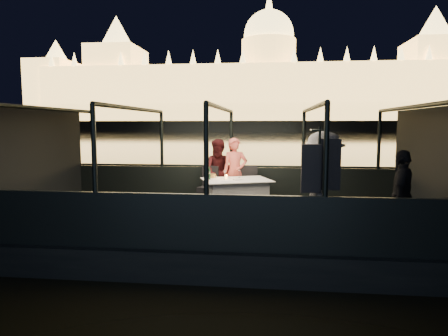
# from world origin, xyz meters

# --- Properties ---
(river_water) EXTENTS (500.00, 500.00, 0.00)m
(river_water) POSITION_xyz_m (0.00, 80.00, 0.00)
(river_water) COLOR black
(river_water) RESTS_ON ground
(boat_hull) EXTENTS (8.60, 4.40, 1.00)m
(boat_hull) POSITION_xyz_m (0.00, 0.00, 0.00)
(boat_hull) COLOR black
(boat_hull) RESTS_ON river_water
(boat_deck) EXTENTS (8.00, 4.00, 0.04)m
(boat_deck) POSITION_xyz_m (0.00, 0.00, 0.48)
(boat_deck) COLOR black
(boat_deck) RESTS_ON boat_hull
(gunwale_port) EXTENTS (8.00, 0.08, 0.90)m
(gunwale_port) POSITION_xyz_m (0.00, 2.00, 0.95)
(gunwale_port) COLOR black
(gunwale_port) RESTS_ON boat_deck
(gunwale_starboard) EXTENTS (8.00, 0.08, 0.90)m
(gunwale_starboard) POSITION_xyz_m (0.00, -2.00, 0.95)
(gunwale_starboard) COLOR black
(gunwale_starboard) RESTS_ON boat_deck
(cabin_glass_port) EXTENTS (8.00, 0.02, 1.40)m
(cabin_glass_port) POSITION_xyz_m (0.00, 2.00, 2.10)
(cabin_glass_port) COLOR #99B2B2
(cabin_glass_port) RESTS_ON gunwale_port
(cabin_glass_starboard) EXTENTS (8.00, 0.02, 1.40)m
(cabin_glass_starboard) POSITION_xyz_m (0.00, -2.00, 2.10)
(cabin_glass_starboard) COLOR #99B2B2
(cabin_glass_starboard) RESTS_ON gunwale_starboard
(cabin_roof_glass) EXTENTS (8.00, 4.00, 0.02)m
(cabin_roof_glass) POSITION_xyz_m (0.00, 0.00, 2.80)
(cabin_roof_glass) COLOR #99B2B2
(cabin_roof_glass) RESTS_ON boat_deck
(end_wall_fore) EXTENTS (0.02, 4.00, 2.30)m
(end_wall_fore) POSITION_xyz_m (-4.00, 0.00, 1.65)
(end_wall_fore) COLOR black
(end_wall_fore) RESTS_ON boat_deck
(end_wall_aft) EXTENTS (0.02, 4.00, 2.30)m
(end_wall_aft) POSITION_xyz_m (4.00, 0.00, 1.65)
(end_wall_aft) COLOR black
(end_wall_aft) RESTS_ON boat_deck
(canopy_ribs) EXTENTS (8.00, 4.00, 2.30)m
(canopy_ribs) POSITION_xyz_m (0.00, 0.00, 1.65)
(canopy_ribs) COLOR black
(canopy_ribs) RESTS_ON boat_deck
(embankment) EXTENTS (400.00, 140.00, 6.00)m
(embankment) POSITION_xyz_m (0.00, 210.00, 1.00)
(embankment) COLOR #423D33
(embankment) RESTS_ON ground
(parliament_building) EXTENTS (220.00, 32.00, 60.00)m
(parliament_building) POSITION_xyz_m (0.00, 175.00, 29.00)
(parliament_building) COLOR #F2D18C
(parliament_building) RESTS_ON embankment
(dining_table_central) EXTENTS (1.72, 1.49, 0.77)m
(dining_table_central) POSITION_xyz_m (0.24, 0.71, 0.89)
(dining_table_central) COLOR silver
(dining_table_central) RESTS_ON boat_deck
(chair_port_left) EXTENTS (0.58, 0.58, 0.96)m
(chair_port_left) POSITION_xyz_m (-0.48, 1.40, 0.95)
(chair_port_left) COLOR black
(chair_port_left) RESTS_ON boat_deck
(chair_port_right) EXTENTS (0.53, 0.53, 0.98)m
(chair_port_right) POSITION_xyz_m (0.45, 1.35, 0.95)
(chair_port_right) COLOR black
(chair_port_right) RESTS_ON boat_deck
(coat_stand) EXTENTS (0.58, 0.48, 1.94)m
(coat_stand) POSITION_xyz_m (1.74, -1.68, 1.40)
(coat_stand) COLOR black
(coat_stand) RESTS_ON boat_deck
(person_woman_coral) EXTENTS (0.68, 0.54, 1.66)m
(person_woman_coral) POSITION_xyz_m (0.14, 1.51, 1.25)
(person_woman_coral) COLOR #E56253
(person_woman_coral) RESTS_ON boat_deck
(person_man_maroon) EXTENTS (0.81, 0.64, 1.62)m
(person_man_maroon) POSITION_xyz_m (-0.25, 1.66, 1.25)
(person_man_maroon) COLOR #3A1013
(person_man_maroon) RESTS_ON boat_deck
(passenger_stripe) EXTENTS (0.84, 1.30, 1.88)m
(passenger_stripe) POSITION_xyz_m (1.85, -1.31, 1.35)
(passenger_stripe) COLOR silver
(passenger_stripe) RESTS_ON boat_deck
(passenger_dark) EXTENTS (0.73, 0.99, 1.56)m
(passenger_dark) POSITION_xyz_m (3.19, -1.08, 1.35)
(passenger_dark) COLOR black
(passenger_dark) RESTS_ON boat_deck
(wine_bottle) EXTENTS (0.08, 0.08, 0.29)m
(wine_bottle) POSITION_xyz_m (-0.36, 0.63, 1.42)
(wine_bottle) COLOR #13351C
(wine_bottle) RESTS_ON dining_table_central
(bread_basket) EXTENTS (0.26, 0.26, 0.09)m
(bread_basket) POSITION_xyz_m (-0.36, 0.95, 1.31)
(bread_basket) COLOR brown
(bread_basket) RESTS_ON dining_table_central
(amber_candle) EXTENTS (0.08, 0.08, 0.09)m
(amber_candle) POSITION_xyz_m (0.00, 0.79, 1.31)
(amber_candle) COLOR #FFA33F
(amber_candle) RESTS_ON dining_table_central
(plate_near) EXTENTS (0.26, 0.26, 0.01)m
(plate_near) POSITION_xyz_m (0.27, 0.65, 1.27)
(plate_near) COLOR silver
(plate_near) RESTS_ON dining_table_central
(plate_far) EXTENTS (0.24, 0.24, 0.01)m
(plate_far) POSITION_xyz_m (-0.35, 1.01, 1.27)
(plate_far) COLOR silver
(plate_far) RESTS_ON dining_table_central
(wine_glass_white) EXTENTS (0.08, 0.08, 0.18)m
(wine_glass_white) POSITION_xyz_m (-0.36, 0.61, 1.36)
(wine_glass_white) COLOR silver
(wine_glass_white) RESTS_ON dining_table_central
(wine_glass_red) EXTENTS (0.07, 0.07, 0.17)m
(wine_glass_red) POSITION_xyz_m (0.28, 1.04, 1.36)
(wine_glass_red) COLOR white
(wine_glass_red) RESTS_ON dining_table_central
(wine_glass_empty) EXTENTS (0.08, 0.08, 0.20)m
(wine_glass_empty) POSITION_xyz_m (-0.01, 0.67, 1.36)
(wine_glass_empty) COLOR silver
(wine_glass_empty) RESTS_ON dining_table_central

